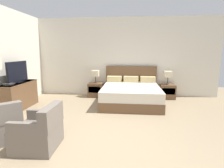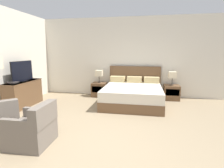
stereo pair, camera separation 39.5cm
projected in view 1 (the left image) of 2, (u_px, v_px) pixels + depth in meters
The scene contains 13 objects.
ground_plane at pixel (103, 152), 2.90m from camera, with size 11.68×11.68×0.00m, color #998466.
wall_back at pixel (118, 57), 6.48m from camera, with size 7.23×0.06×2.86m, color silver.
bed at pixel (131, 93), 5.63m from camera, with size 1.85×2.03×1.12m.
nightstand_left at pixel (96, 90), 6.45m from camera, with size 0.52×0.48×0.51m.
nightstand_right at pixel (167, 91), 6.20m from camera, with size 0.52×0.48×0.51m.
table_lamp_left at pixel (95, 74), 6.34m from camera, with size 0.25×0.25×0.46m.
table_lamp_right at pixel (168, 74), 6.09m from camera, with size 0.25×0.25×0.46m.
dresser at pixel (19, 95), 5.07m from camera, with size 0.46×1.30×0.76m.
tv at pixel (18, 72), 4.97m from camera, with size 0.18×0.89×0.61m.
book_red_cover at pixel (9, 85), 4.61m from camera, with size 0.19×0.17×0.03m, color #383333.
book_blue_cover at pixel (9, 84), 4.61m from camera, with size 0.24×0.19×0.03m, color #383333.
armchair_by_window at pixel (0, 126), 3.21m from camera, with size 0.97×0.97×0.76m.
armchair_companion at pixel (40, 132), 2.98m from camera, with size 0.71×0.70×0.76m.
Camera 1 is at (0.42, -2.62, 1.64)m, focal length 28.00 mm.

